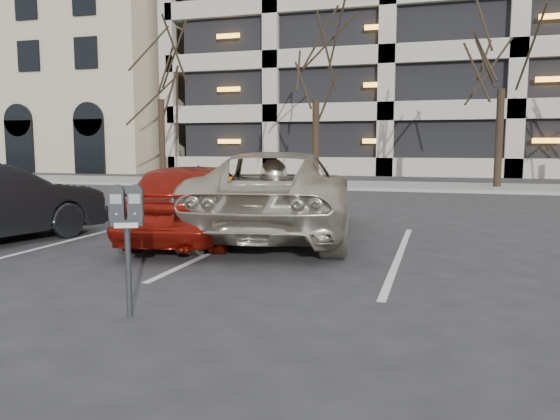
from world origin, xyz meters
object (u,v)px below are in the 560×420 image
Objects in this scene: tree_b at (316,46)px; tree_c at (504,26)px; tree_a at (160,47)px; car_red at (196,201)px; suv_silver at (277,194)px; parking_meter at (127,218)px.

tree_b is 7.01m from tree_c.
tree_a is 1.05× the size of tree_b.
tree_a reaches higher than tree_b.
tree_c is at bearing -123.14° from car_red.
tree_a reaches higher than car_red.
tree_a is 16.28m from suv_silver.
tree_c reaches higher than tree_a.
tree_b is at bearing 0.00° from tree_a.
tree_c is at bearing 50.74° from parking_meter.
tree_a is 6.55× the size of parking_meter.
suv_silver is at bearing -151.82° from car_red.
tree_c is (14.00, 0.00, 0.07)m from tree_a.
tree_a is 16.38m from car_red.
tree_b reaches higher than parking_meter.
tree_b is 13.55m from suv_silver.
suv_silver is (-4.89, -12.47, -5.22)m from tree_c.
parking_meter is at bearing 97.80° from car_red.
suv_silver is 1.43× the size of car_red.
car_red is at bearing 27.24° from suv_silver.
car_red is at bearing -86.12° from tree_b.
tree_b reaches higher than suv_silver.
parking_meter is (2.12, -17.47, -4.67)m from tree_b.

